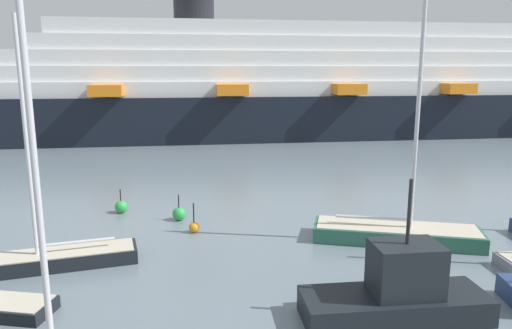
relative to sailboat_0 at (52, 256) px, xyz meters
name	(u,v)px	position (x,y,z in m)	size (l,w,h in m)	color
sailboat_0	(52,256)	(0.00, 0.00, 0.00)	(6.58, 3.04, 9.53)	black
sailboat_5	(396,231)	(14.43, 1.78, 0.04)	(7.56, 3.90, 10.47)	#2D6B51
fishing_boat_1	(398,293)	(12.05, -4.71, 0.37)	(5.81, 2.18, 4.44)	black
channel_buoy_0	(121,207)	(1.18, 7.04, -0.13)	(0.67, 0.67, 1.30)	green
channel_buoy_1	(194,227)	(5.30, 3.61, -0.20)	(0.50, 0.50, 1.45)	orange
channel_buoy_2	(179,214)	(4.42, 5.54, -0.12)	(0.68, 0.68, 1.35)	green
cruise_ship	(330,88)	(19.33, 37.51, 5.05)	(88.55, 18.99, 17.13)	black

